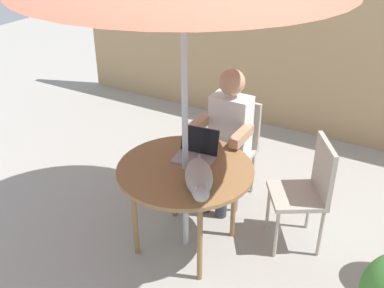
{
  "coord_description": "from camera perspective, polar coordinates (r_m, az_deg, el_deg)",
  "views": [
    {
      "loc": [
        1.47,
        -2.47,
        2.5
      ],
      "look_at": [
        0.0,
        0.1,
        0.87
      ],
      "focal_mm": 42.9,
      "sensor_mm": 36.0,
      "label": 1
    }
  ],
  "objects": [
    {
      "name": "chair_occupied",
      "position": [
        4.13,
        5.21,
        0.3
      ],
      "size": [
        0.4,
        0.4,
        0.91
      ],
      "color": "#B2A899",
      "rests_on": "ground"
    },
    {
      "name": "person_seated",
      "position": [
        3.92,
        4.33,
        1.51
      ],
      "size": [
        0.48,
        0.48,
        1.25
      ],
      "color": "white",
      "rests_on": "ground"
    },
    {
      "name": "chair_empty",
      "position": [
        3.62,
        14.32,
        -5.08
      ],
      "size": [
        0.55,
        0.55,
        0.91
      ],
      "color": "#B2A899",
      "rests_on": "ground"
    },
    {
      "name": "fence_back",
      "position": [
        5.36,
        12.66,
        10.66
      ],
      "size": [
        5.8,
        0.08,
        1.79
      ],
      "primitive_type": "cube",
      "color": "tan",
      "rests_on": "ground"
    },
    {
      "name": "patio_table",
      "position": [
        3.41,
        -0.84,
        -3.81
      ],
      "size": [
        1.02,
        1.02,
        0.72
      ],
      "color": "olive",
      "rests_on": "ground"
    },
    {
      "name": "laptop",
      "position": [
        3.48,
        0.67,
        -0.65
      ],
      "size": [
        0.33,
        0.29,
        0.21
      ],
      "color": "gray",
      "rests_on": "patio_table"
    },
    {
      "name": "ground_plane",
      "position": [
        3.81,
        -0.76,
        -12.26
      ],
      "size": [
        14.0,
        14.0,
        0.0
      ],
      "primitive_type": "plane",
      "color": "gray"
    },
    {
      "name": "cat",
      "position": [
        3.09,
        0.89,
        -4.37
      ],
      "size": [
        0.38,
        0.58,
        0.17
      ],
      "color": "gray",
      "rests_on": "patio_table"
    }
  ]
}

